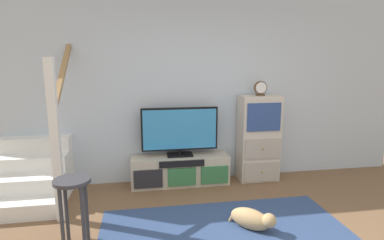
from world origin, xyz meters
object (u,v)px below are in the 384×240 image
television (180,130)px  side_cabinet (258,138)px  media_console (180,170)px  dog (252,219)px  desk_clock (260,88)px  bar_stool_near (73,196)px

television → side_cabinet: (1.17, -0.01, -0.16)m
media_console → dog: bearing=-66.0°
media_console → desk_clock: (1.17, -0.00, 1.16)m
media_console → side_cabinet: bearing=0.5°
side_cabinet → television: bearing=179.3°
television → desk_clock: 1.30m
media_console → dog: 1.47m
desk_clock → bar_stool_near: (-2.35, -1.34, -0.87)m
desk_clock → bar_stool_near: 2.84m
media_console → television: 0.58m
dog → side_cabinet: bearing=66.9°
media_console → dog: size_ratio=3.07×
side_cabinet → desk_clock: bearing=-116.4°
bar_stool_near → desk_clock: bearing=29.7°
television → dog: (0.60, -1.36, -0.68)m
bar_stool_near → dog: bearing=0.1°
side_cabinet → media_console: bearing=-179.5°
media_console → television: bearing=90.0°
side_cabinet → desk_clock: (-0.01, -0.01, 0.74)m
side_cabinet → bar_stool_near: bearing=-150.1°
television → desk_clock: bearing=-1.4°
television → bar_stool_near: television is taller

